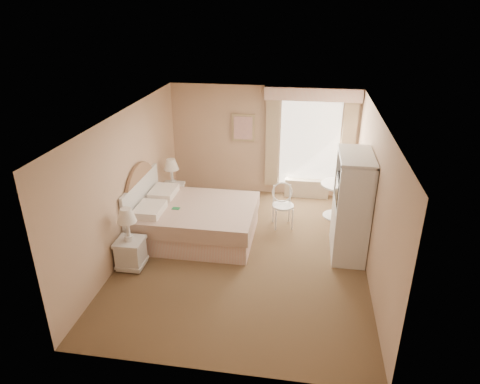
% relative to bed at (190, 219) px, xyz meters
% --- Properties ---
extents(room, '(4.21, 5.51, 2.51)m').
position_rel_bed_xyz_m(room, '(1.11, -0.41, 0.88)').
color(room, brown).
rests_on(room, ground).
extents(window, '(2.05, 0.22, 2.51)m').
position_rel_bed_xyz_m(window, '(2.16, 2.25, 0.97)').
color(window, white).
rests_on(window, room).
extents(framed_art, '(0.52, 0.04, 0.62)m').
position_rel_bed_xyz_m(framed_art, '(0.66, 2.31, 1.18)').
color(framed_art, tan).
rests_on(framed_art, room).
extents(bed, '(2.22, 1.75, 1.55)m').
position_rel_bed_xyz_m(bed, '(0.00, 0.00, 0.00)').
color(bed, '#E3A393').
rests_on(bed, room).
extents(nightstand_near, '(0.45, 0.45, 1.09)m').
position_rel_bed_xyz_m(nightstand_near, '(-0.73, -1.16, 0.04)').
color(nightstand_near, silver).
rests_on(nightstand_near, room).
extents(nightstand_far, '(0.45, 0.45, 1.08)m').
position_rel_bed_xyz_m(nightstand_far, '(-0.73, 1.25, 0.04)').
color(nightstand_far, silver).
rests_on(nightstand_far, room).
extents(round_table, '(0.71, 0.71, 0.75)m').
position_rel_bed_xyz_m(round_table, '(2.79, 1.29, 0.13)').
color(round_table, silver).
rests_on(round_table, room).
extents(cafe_chair, '(0.52, 0.52, 0.89)m').
position_rel_bed_xyz_m(cafe_chair, '(1.70, 0.77, 0.14)').
color(cafe_chair, silver).
rests_on(cafe_chair, room).
extents(armoire, '(0.56, 1.12, 1.86)m').
position_rel_bed_xyz_m(armoire, '(2.93, -0.09, 0.40)').
color(armoire, silver).
rests_on(armoire, room).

